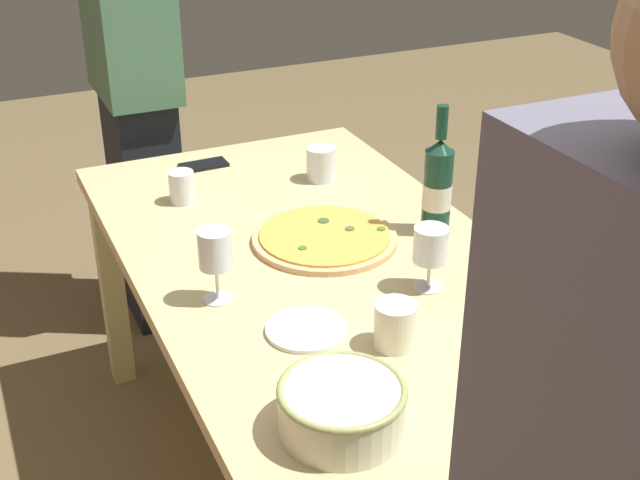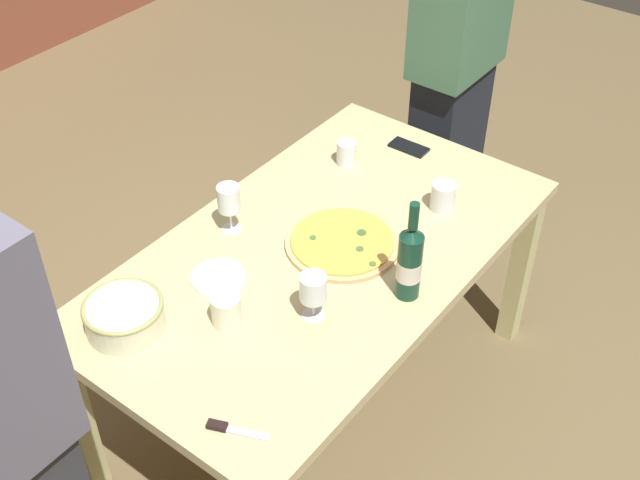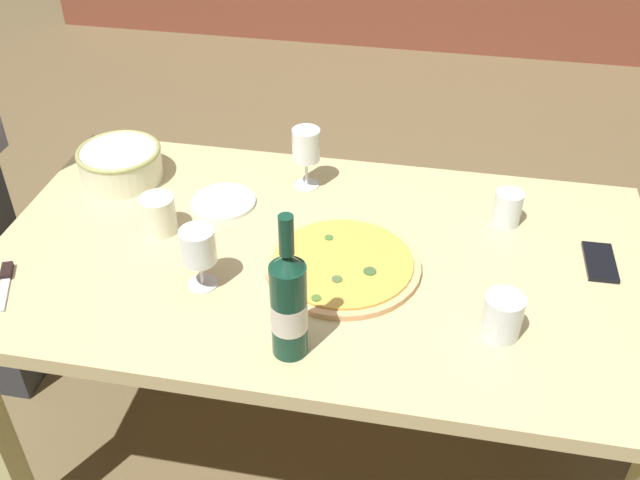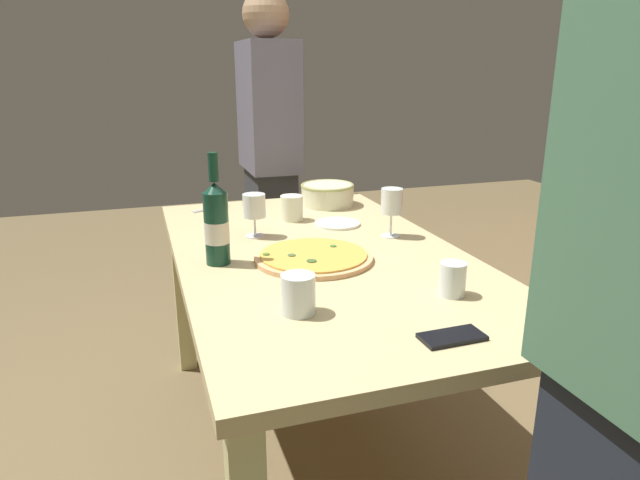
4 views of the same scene
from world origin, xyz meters
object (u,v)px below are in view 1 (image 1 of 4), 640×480
(wine_bottle, at_px, (438,186))
(wine_glass_by_bottle, at_px, (431,248))
(person_guest_left, at_px, (135,85))
(side_plate, at_px, (306,330))
(wine_glass_near_pizza, at_px, (215,251))
(cup_spare, at_px, (321,164))
(pizza, at_px, (325,238))
(cup_amber, at_px, (395,325))
(pizza_knife, at_px, (586,386))
(cup_ceramic, at_px, (182,187))
(dining_table, at_px, (320,288))
(cell_phone, at_px, (203,165))
(serving_bowl, at_px, (342,407))

(wine_bottle, bearing_deg, wine_glass_by_bottle, 145.46)
(wine_glass_by_bottle, height_order, person_guest_left, person_guest_left)
(wine_glass_by_bottle, height_order, side_plate, wine_glass_by_bottle)
(wine_glass_near_pizza, height_order, cup_spare, wine_glass_near_pizza)
(pizza, height_order, wine_glass_by_bottle, wine_glass_by_bottle)
(cup_amber, bearing_deg, pizza, -7.40)
(wine_glass_near_pizza, xyz_separation_m, pizza_knife, (-0.60, -0.53, -0.12))
(wine_bottle, bearing_deg, cup_spare, 17.06)
(wine_glass_near_pizza, bearing_deg, cup_ceramic, -7.93)
(dining_table, distance_m, person_guest_left, 1.17)
(cup_amber, distance_m, cup_spare, 0.87)
(pizza, distance_m, side_plate, 0.41)
(cell_phone, bearing_deg, serving_bowl, -7.77)
(serving_bowl, xyz_separation_m, cup_ceramic, (1.05, -0.01, -0.01))
(pizza, bearing_deg, cup_ceramic, 34.50)
(cup_amber, bearing_deg, dining_table, -2.79)
(pizza, bearing_deg, wine_glass_near_pizza, 115.10)
(cup_spare, relative_size, pizza_knife, 0.62)
(serving_bowl, relative_size, side_plate, 1.34)
(wine_glass_by_bottle, bearing_deg, wine_bottle, -34.54)
(side_plate, xyz_separation_m, cell_phone, (0.96, -0.08, 0.00))
(wine_glass_by_bottle, distance_m, side_plate, 0.35)
(wine_glass_by_bottle, xyz_separation_m, side_plate, (-0.05, 0.33, -0.10))
(wine_glass_near_pizza, bearing_deg, side_plate, -147.52)
(cell_phone, distance_m, person_guest_left, 0.49)
(cup_spare, bearing_deg, dining_table, 155.31)
(pizza_knife, bearing_deg, wine_glass_by_bottle, 9.98)
(wine_bottle, height_order, wine_glass_by_bottle, wine_bottle)
(serving_bowl, xyz_separation_m, wine_glass_by_bottle, (0.36, -0.39, 0.05))
(wine_glass_near_pizza, relative_size, side_plate, 1.01)
(wine_bottle, xyz_separation_m, wine_glass_by_bottle, (-0.24, 0.17, -0.02))
(wine_bottle, distance_m, cell_phone, 0.79)
(wine_glass_near_pizza, relative_size, cell_phone, 1.20)
(pizza, xyz_separation_m, cup_spare, (0.36, -0.15, 0.04))
(dining_table, relative_size, cup_spare, 16.12)
(wine_bottle, distance_m, side_plate, 0.59)
(wine_glass_near_pizza, height_order, side_plate, wine_glass_near_pizza)
(wine_glass_near_pizza, distance_m, side_plate, 0.26)
(wine_glass_by_bottle, xyz_separation_m, cup_spare, (0.67, -0.03, -0.05))
(cup_ceramic, bearing_deg, cup_amber, -166.94)
(person_guest_left, bearing_deg, wine_glass_by_bottle, 4.96)
(cell_phone, bearing_deg, side_plate, -5.90)
(cup_amber, height_order, cell_phone, cup_amber)
(person_guest_left, bearing_deg, cup_spare, 18.89)
(cup_ceramic, bearing_deg, cell_phone, -30.44)
(cup_ceramic, distance_m, cell_phone, 0.26)
(serving_bowl, height_order, cup_amber, cup_amber)
(serving_bowl, bearing_deg, cell_phone, -6.45)
(serving_bowl, distance_m, cell_phone, 1.28)
(dining_table, distance_m, cup_amber, 0.44)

